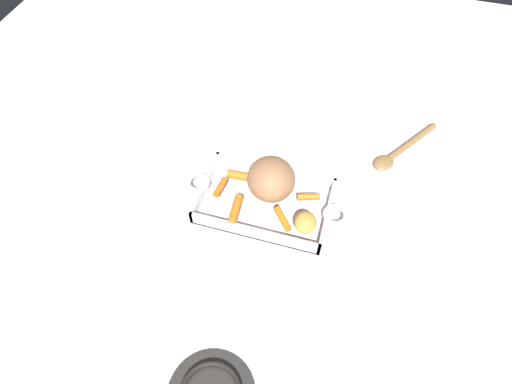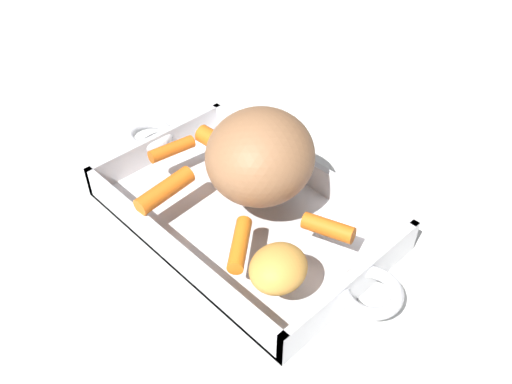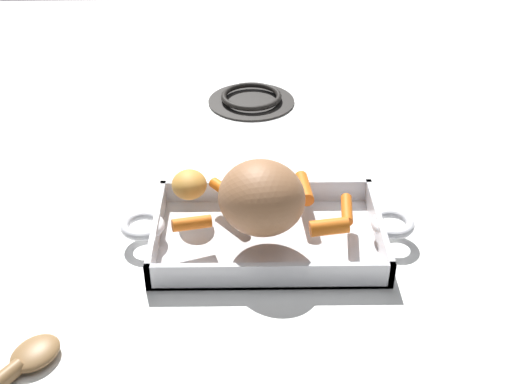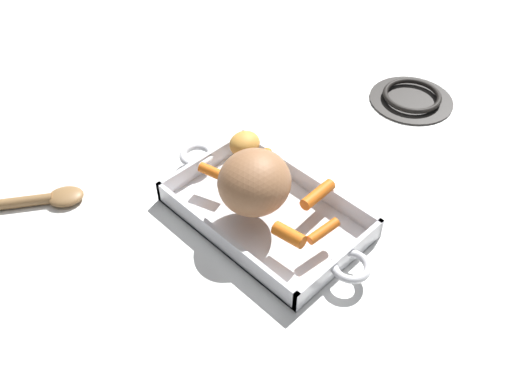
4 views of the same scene
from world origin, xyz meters
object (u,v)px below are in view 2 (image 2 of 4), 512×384
object	(u,v)px
baby_carrot_center_right	(172,149)
baby_carrot_northeast	(328,228)
baby_carrot_short	(165,190)
baby_carrot_southwest	(240,244)
baby_carrot_southeast	(217,142)
roasting_dish	(243,213)
pork_roast	(260,156)
potato_whole	(278,268)

from	to	relation	value
baby_carrot_center_right	baby_carrot_northeast	xyz separation A→B (m)	(-0.21, -0.03, 0.00)
baby_carrot_center_right	baby_carrot_short	size ratio (longest dim) A/B	0.81
baby_carrot_southwest	baby_carrot_short	size ratio (longest dim) A/B	0.92
baby_carrot_northeast	baby_carrot_southeast	world-z (taller)	baby_carrot_southeast
baby_carrot_northeast	baby_carrot_southwest	distance (m)	0.09
roasting_dish	baby_carrot_center_right	size ratio (longest dim) A/B	7.20
pork_roast	baby_carrot_northeast	world-z (taller)	pork_roast
roasting_dish	pork_roast	bearing A→B (deg)	-117.99
pork_roast	baby_carrot_southwest	world-z (taller)	pork_roast
baby_carrot_southeast	baby_carrot_short	bearing A→B (deg)	105.25
roasting_dish	potato_whole	size ratio (longest dim) A/B	7.22
baby_carrot_short	potato_whole	distance (m)	0.17
baby_carrot_center_right	baby_carrot_southwest	distance (m)	0.17
roasting_dish	baby_carrot_northeast	xyz separation A→B (m)	(-0.10, -0.02, 0.04)
baby_carrot_northeast	baby_carrot_center_right	bearing A→B (deg)	8.34
roasting_dish	baby_carrot_short	distance (m)	0.09
baby_carrot_short	roasting_dish	bearing A→B (deg)	-130.87
baby_carrot_southwest	baby_carrot_center_right	bearing A→B (deg)	-15.49
roasting_dish	baby_carrot_northeast	bearing A→B (deg)	-168.79
baby_carrot_center_right	baby_carrot_southeast	xyz separation A→B (m)	(-0.03, -0.04, 0.00)
baby_carrot_short	potato_whole	xyz separation A→B (m)	(-0.17, -0.00, 0.01)
baby_carrot_northeast	baby_carrot_short	size ratio (longest dim) A/B	0.76
roasting_dish	baby_carrot_short	size ratio (longest dim) A/B	5.84
roasting_dish	baby_carrot_center_right	distance (m)	0.12
baby_carrot_southeast	baby_carrot_southwest	xyz separation A→B (m)	(-0.14, 0.09, -0.00)
baby_carrot_southwest	pork_roast	bearing A→B (deg)	-56.83
baby_carrot_southwest	roasting_dish	bearing A→B (deg)	-44.61
baby_carrot_southeast	baby_carrot_short	distance (m)	0.10
baby_carrot_center_right	baby_carrot_short	xyz separation A→B (m)	(-0.06, 0.05, 0.00)
baby_carrot_center_right	baby_carrot_southeast	size ratio (longest dim) A/B	1.10
roasting_dish	pork_roast	xyz separation A→B (m)	(-0.01, -0.02, 0.08)
baby_carrot_southeast	baby_carrot_center_right	bearing A→B (deg)	56.47
roasting_dish	pork_roast	size ratio (longest dim) A/B	3.41
pork_roast	baby_carrot_northeast	size ratio (longest dim) A/B	2.27
baby_carrot_center_right	roasting_dish	bearing A→B (deg)	-174.38
baby_carrot_northeast	baby_carrot_southeast	xyz separation A→B (m)	(0.18, -0.01, 0.00)
baby_carrot_southwest	potato_whole	size ratio (longest dim) A/B	1.13
baby_carrot_southwest	baby_carrot_short	distance (m)	0.11
baby_carrot_center_right	potato_whole	xyz separation A→B (m)	(-0.22, 0.05, 0.01)
baby_carrot_northeast	pork_roast	bearing A→B (deg)	1.81
pork_roast	baby_carrot_southwest	bearing A→B (deg)	123.17
baby_carrot_southwest	baby_carrot_southeast	bearing A→B (deg)	-33.34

